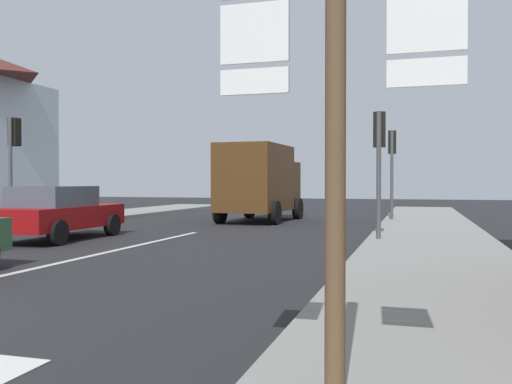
% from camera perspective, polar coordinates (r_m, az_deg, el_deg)
% --- Properties ---
extents(ground_plane, '(80.00, 80.00, 0.00)m').
position_cam_1_polar(ground_plane, '(15.60, -9.14, -4.80)').
color(ground_plane, '#232326').
extents(sidewalk_right, '(3.17, 44.00, 0.14)m').
position_cam_1_polar(sidewalk_right, '(12.12, 17.89, -6.16)').
color(sidewalk_right, gray).
rests_on(sidewalk_right, ground).
extents(lane_centre_stripe, '(0.16, 12.00, 0.01)m').
position_cam_1_polar(lane_centre_stripe, '(12.13, -17.31, -6.46)').
color(lane_centre_stripe, silver).
rests_on(lane_centre_stripe, ground).
extents(sedan_far, '(2.08, 4.26, 1.47)m').
position_cam_1_polar(sedan_far, '(16.10, -19.77, -1.96)').
color(sedan_far, maroon).
rests_on(sedan_far, ground).
extents(delivery_truck, '(2.67, 5.09, 3.05)m').
position_cam_1_polar(delivery_truck, '(22.27, 0.35, 1.19)').
color(delivery_truck, '#4C2D14').
rests_on(delivery_truck, ground).
extents(route_sign_post, '(1.66, 0.14, 3.20)m').
position_cam_1_polar(route_sign_post, '(3.77, 8.22, 6.21)').
color(route_sign_post, brown).
rests_on(route_sign_post, ground).
extents(traffic_light_far_right, '(0.30, 0.49, 3.60)m').
position_cam_1_polar(traffic_light_far_right, '(22.23, 13.84, 3.77)').
color(traffic_light_far_right, '#47474C').
rests_on(traffic_light_far_right, ground).
extents(traffic_light_near_right, '(0.30, 0.49, 3.38)m').
position_cam_1_polar(traffic_light_near_right, '(14.56, 12.58, 4.63)').
color(traffic_light_near_right, '#47474C').
rests_on(traffic_light_near_right, ground).
extents(traffic_light_near_left, '(0.30, 0.49, 3.63)m').
position_cam_1_polar(traffic_light_near_left, '(19.33, -23.72, 4.22)').
color(traffic_light_near_left, '#47474C').
rests_on(traffic_light_near_left, ground).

